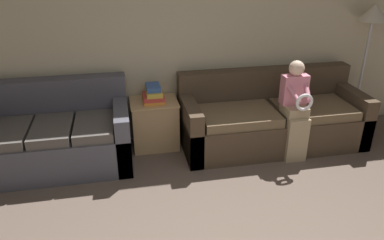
% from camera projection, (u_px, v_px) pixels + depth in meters
% --- Properties ---
extents(wall_back, '(7.43, 0.06, 2.55)m').
position_uv_depth(wall_back, '(186.00, 39.00, 4.59)').
color(wall_back, '#BCB293').
rests_on(wall_back, ground_plane).
extents(couch_main, '(2.27, 0.89, 0.90)m').
position_uv_depth(couch_main, '(271.00, 119.00, 4.73)').
color(couch_main, '#473828').
rests_on(couch_main, ground_plane).
extents(couch_side, '(1.66, 0.93, 0.93)m').
position_uv_depth(couch_side, '(56.00, 137.00, 4.27)').
color(couch_side, '#4C4C56').
rests_on(couch_side, ground_plane).
extents(child_left_seated, '(0.30, 0.38, 1.16)m').
position_uv_depth(child_left_seated, '(296.00, 107.00, 4.29)').
color(child_left_seated, tan).
rests_on(child_left_seated, ground_plane).
extents(side_shelf, '(0.57, 0.48, 0.61)m').
position_uv_depth(side_shelf, '(155.00, 123.00, 4.66)').
color(side_shelf, tan).
rests_on(side_shelf, ground_plane).
extents(book_stack, '(0.25, 0.32, 0.20)m').
position_uv_depth(book_stack, '(154.00, 94.00, 4.49)').
color(book_stack, orange).
rests_on(book_stack, side_shelf).
extents(floor_lamp, '(0.36, 0.36, 1.66)m').
position_uv_depth(floor_lamp, '(372.00, 22.00, 4.72)').
color(floor_lamp, '#2D2B28').
rests_on(floor_lamp, ground_plane).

